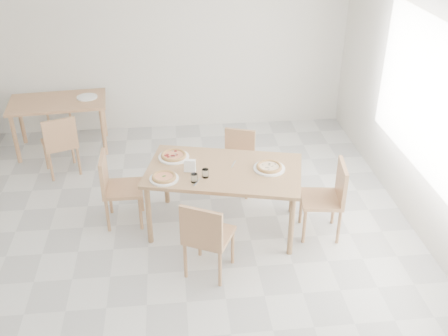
{
  "coord_description": "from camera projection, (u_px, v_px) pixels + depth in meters",
  "views": [
    {
      "loc": [
        0.34,
        -4.13,
        3.57
      ],
      "look_at": [
        0.86,
        0.74,
        0.76
      ],
      "focal_mm": 42.0,
      "sensor_mm": 36.0,
      "label": 1
    }
  ],
  "objects": [
    {
      "name": "chair_north",
      "position": [
        238.0,
        156.0,
        6.53
      ],
      "size": [
        0.49,
        0.49,
        0.78
      ],
      "rotation": [
        0.0,
        0.0,
        -0.35
      ],
      "color": "tan",
      "rests_on": "ground"
    },
    {
      "name": "room",
      "position": [
        445.0,
        113.0,
        5.09
      ],
      "size": [
        7.28,
        7.0,
        7.0
      ],
      "color": "silver",
      "rests_on": "ground"
    },
    {
      "name": "pizza_pepperoni",
      "position": [
        174.0,
        155.0,
        5.86
      ],
      "size": [
        0.37,
        0.37,
        0.03
      ],
      "rotation": [
        0.0,
        0.0,
        0.4
      ],
      "color": "tan",
      "rests_on": "plate_pepperoni"
    },
    {
      "name": "chair_south",
      "position": [
        206.0,
        235.0,
        5.05
      ],
      "size": [
        0.57,
        0.57,
        0.86
      ],
      "rotation": [
        0.0,
        0.0,
        2.68
      ],
      "color": "tan",
      "rests_on": "ground"
    },
    {
      "name": "pizza_mushroom",
      "position": [
        269.0,
        167.0,
        5.64
      ],
      "size": [
        0.29,
        0.29,
        0.03
      ],
      "rotation": [
        0.0,
        0.0,
        0.05
      ],
      "color": "tan",
      "rests_on": "plate_mushroom"
    },
    {
      "name": "plate_pepperoni",
      "position": [
        174.0,
        157.0,
        5.87
      ],
      "size": [
        0.34,
        0.34,
        0.02
      ],
      "primitive_type": "cylinder",
      "color": "white",
      "rests_on": "main_table"
    },
    {
      "name": "pizza_margherita",
      "position": [
        164.0,
        177.0,
        5.45
      ],
      "size": [
        0.28,
        0.28,
        0.03
      ],
      "rotation": [
        0.0,
        0.0,
        0.1
      ],
      "color": "tan",
      "rests_on": "plate_margherita"
    },
    {
      "name": "second_table",
      "position": [
        58.0,
        107.0,
        7.36
      ],
      "size": [
        1.39,
        0.87,
        0.75
      ],
      "rotation": [
        0.0,
        0.0,
        0.09
      ],
      "color": "tan",
      "rests_on": "ground"
    },
    {
      "name": "chair_west",
      "position": [
        115.0,
        184.0,
        5.86
      ],
      "size": [
        0.43,
        0.43,
        0.86
      ],
      "rotation": [
        0.0,
        0.0,
        1.57
      ],
      "color": "tan",
      "rests_on": "ground"
    },
    {
      "name": "fork_a",
      "position": [
        197.0,
        182.0,
        5.41
      ],
      "size": [
        0.09,
        0.15,
        0.01
      ],
      "primitive_type": "cube",
      "rotation": [
        0.0,
        0.0,
        -0.5
      ],
      "color": "silver",
      "rests_on": "main_table"
    },
    {
      "name": "plate_margherita",
      "position": [
        164.0,
        179.0,
        5.46
      ],
      "size": [
        0.31,
        0.31,
        0.02
      ],
      "primitive_type": "cylinder",
      "color": "white",
      "rests_on": "main_table"
    },
    {
      "name": "chair_east",
      "position": [
        329.0,
        194.0,
        5.66
      ],
      "size": [
        0.49,
        0.49,
        0.88
      ],
      "rotation": [
        0.0,
        0.0,
        -1.71
      ],
      "color": "tan",
      "rests_on": "ground"
    },
    {
      "name": "tumbler_b",
      "position": [
        205.0,
        173.0,
        5.48
      ],
      "size": [
        0.07,
        0.07,
        0.09
      ],
      "primitive_type": "cylinder",
      "color": "white",
      "rests_on": "main_table"
    },
    {
      "name": "chair_back_s",
      "position": [
        60.0,
        141.0,
        6.8
      ],
      "size": [
        0.54,
        0.54,
        0.85
      ],
      "rotation": [
        0.0,
        0.0,
        3.5
      ],
      "color": "tan",
      "rests_on": "ground"
    },
    {
      "name": "main_table",
      "position": [
        224.0,
        175.0,
        5.69
      ],
      "size": [
        1.83,
        1.31,
        0.75
      ],
      "rotation": [
        0.0,
        0.0,
        -0.24
      ],
      "color": "#AC7E58",
      "rests_on": "ground"
    },
    {
      "name": "plate_empty",
      "position": [
        87.0,
        97.0,
        7.41
      ],
      "size": [
        0.29,
        0.29,
        0.02
      ],
      "primitive_type": "cylinder",
      "color": "white",
      "rests_on": "second_table"
    },
    {
      "name": "chair_back_n",
      "position": [
        61.0,
        99.0,
        8.11
      ],
      "size": [
        0.43,
        0.43,
        0.8
      ],
      "rotation": [
        0.0,
        0.0,
        -0.08
      ],
      "color": "tan",
      "rests_on": "ground"
    },
    {
      "name": "fork_b",
      "position": [
        233.0,
        164.0,
        5.74
      ],
      "size": [
        0.08,
        0.16,
        0.01
      ],
      "primitive_type": "cube",
      "rotation": [
        0.0,
        0.0,
        -0.38
      ],
      "color": "silver",
      "rests_on": "main_table"
    },
    {
      "name": "napkin_holder",
      "position": [
        190.0,
        166.0,
        5.56
      ],
      "size": [
        0.14,
        0.09,
        0.15
      ],
      "rotation": [
        0.0,
        0.0,
        -0.2
      ],
      "color": "silver",
      "rests_on": "main_table"
    },
    {
      "name": "tumbler_a",
      "position": [
        194.0,
        178.0,
        5.4
      ],
      "size": [
        0.07,
        0.07,
        0.09
      ],
      "primitive_type": "cylinder",
      "color": "white",
      "rests_on": "main_table"
    },
    {
      "name": "plate_mushroom",
      "position": [
        269.0,
        168.0,
        5.65
      ],
      "size": [
        0.34,
        0.34,
        0.02
      ],
      "primitive_type": "cylinder",
      "color": "white",
      "rests_on": "main_table"
    }
  ]
}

